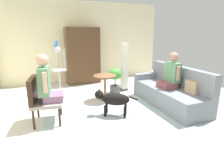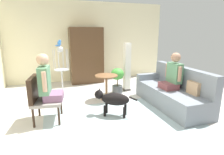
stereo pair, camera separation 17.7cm
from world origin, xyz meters
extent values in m
plane|color=beige|center=(0.00, 0.00, 0.00)|extent=(8.01, 8.01, 0.00)
cube|color=beige|center=(0.00, 3.40, 1.41)|extent=(6.05, 0.12, 2.82)
cube|color=#9EB2B7|center=(0.04, -0.19, 0.00)|extent=(3.03, 2.04, 0.01)
cube|color=slate|center=(1.44, 0.16, 0.22)|extent=(0.81, 2.08, 0.44)
cube|color=slate|center=(1.75, 0.16, 0.69)|extent=(0.18, 2.08, 0.50)
cube|color=slate|center=(1.44, 1.11, 0.52)|extent=(0.81, 0.18, 0.16)
cube|color=tan|center=(1.62, -0.37, 0.58)|extent=(0.10, 0.32, 0.28)
cylinder|color=black|center=(-1.10, 0.50, 0.19)|extent=(0.04, 0.04, 0.38)
cylinder|color=black|center=(-1.17, -0.01, 0.19)|extent=(0.04, 0.04, 0.38)
cylinder|color=black|center=(-1.56, 0.56, 0.19)|extent=(0.04, 0.04, 0.38)
cylinder|color=black|center=(-1.63, 0.05, 0.19)|extent=(0.04, 0.04, 0.38)
cube|color=gray|center=(-1.37, 0.28, 0.41)|extent=(0.64, 0.69, 0.06)
cube|color=black|center=(-1.61, 0.31, 0.68)|extent=(0.16, 0.62, 0.48)
cube|color=brown|center=(1.36, 0.16, 0.51)|extent=(0.34, 0.39, 0.14)
cube|color=#598C66|center=(1.51, 0.16, 0.82)|extent=(0.18, 0.39, 0.47)
sphere|color=#A57A60|center=(1.51, 0.16, 1.18)|extent=(0.22, 0.22, 0.22)
cylinder|color=#A57A60|center=(1.47, -0.08, 0.84)|extent=(0.08, 0.08, 0.33)
cylinder|color=#A57A60|center=(1.47, 0.39, 0.84)|extent=(0.08, 0.08, 0.33)
cube|color=slate|center=(-1.24, 0.26, 0.51)|extent=(0.41, 0.46, 0.14)
cube|color=#598C66|center=(-1.39, 0.28, 0.85)|extent=(0.23, 0.43, 0.53)
sphere|color=tan|center=(-1.39, 0.28, 1.25)|extent=(0.23, 0.23, 0.23)
cylinder|color=tan|center=(-1.31, 0.52, 0.87)|extent=(0.08, 0.08, 0.37)
cylinder|color=tan|center=(-1.38, 0.03, 0.87)|extent=(0.08, 0.08, 0.37)
cylinder|color=brown|center=(0.09, 1.04, 0.66)|extent=(0.59, 0.59, 0.02)
cylinder|color=brown|center=(0.09, 1.04, 0.32)|extent=(0.06, 0.06, 0.64)
cylinder|color=brown|center=(0.09, 1.04, 0.01)|extent=(0.30, 0.30, 0.03)
ellipsoid|color=black|center=(-0.01, 0.06, 0.37)|extent=(0.65, 0.53, 0.26)
sphere|color=black|center=(-0.32, 0.24, 0.45)|extent=(0.19, 0.19, 0.19)
cone|color=black|center=(-0.34, 0.19, 0.54)|extent=(0.06, 0.06, 0.06)
cone|color=black|center=(-0.30, 0.28, 0.54)|extent=(0.06, 0.06, 0.06)
cylinder|color=black|center=(0.32, -0.13, 0.41)|extent=(0.17, 0.12, 0.10)
cylinder|color=black|center=(-0.23, 0.09, 0.12)|extent=(0.06, 0.06, 0.24)
cylinder|color=black|center=(-0.15, 0.23, 0.12)|extent=(0.06, 0.06, 0.24)
cylinder|color=black|center=(0.13, -0.12, 0.12)|extent=(0.06, 0.06, 0.24)
cylinder|color=black|center=(0.21, 0.02, 0.12)|extent=(0.06, 0.06, 0.24)
cylinder|color=silver|center=(-0.99, 1.68, 0.01)|extent=(0.36, 0.36, 0.03)
cylinder|color=silver|center=(-0.99, 1.68, 0.38)|extent=(0.04, 0.04, 0.75)
cylinder|color=silver|center=(-0.99, 1.68, 0.76)|extent=(0.40, 0.40, 0.02)
cylinder|color=silver|center=(-0.80, 1.68, 1.04)|extent=(0.01, 0.01, 0.54)
cylinder|color=silver|center=(-0.84, 1.79, 1.04)|extent=(0.01, 0.01, 0.54)
cylinder|color=silver|center=(-0.94, 1.86, 1.04)|extent=(0.01, 0.01, 0.54)
cylinder|color=silver|center=(-1.05, 1.86, 1.04)|extent=(0.01, 0.01, 0.54)
cylinder|color=silver|center=(-1.15, 1.79, 1.04)|extent=(0.01, 0.01, 0.54)
cylinder|color=silver|center=(-1.18, 1.68, 1.04)|extent=(0.01, 0.01, 0.54)
cylinder|color=silver|center=(-1.15, 1.57, 1.04)|extent=(0.01, 0.01, 0.54)
cylinder|color=silver|center=(-1.05, 1.50, 1.04)|extent=(0.01, 0.01, 0.54)
cylinder|color=silver|center=(-0.94, 1.50, 1.04)|extent=(0.01, 0.01, 0.54)
cylinder|color=silver|center=(-0.84, 1.57, 1.04)|extent=(0.01, 0.01, 0.54)
sphere|color=silver|center=(-0.99, 1.68, 1.31)|extent=(0.16, 0.16, 0.16)
ellipsoid|color=blue|center=(-1.01, 1.68, 1.46)|extent=(0.09, 0.10, 0.14)
sphere|color=blue|center=(-0.99, 1.68, 1.53)|extent=(0.07, 0.07, 0.07)
cone|color=#D8BF4C|center=(-0.95, 1.68, 1.53)|extent=(0.03, 0.02, 0.02)
ellipsoid|color=blue|center=(-1.05, 1.68, 1.41)|extent=(0.12, 0.03, 0.04)
cylinder|color=#4C5156|center=(0.55, 1.47, 0.11)|extent=(0.30, 0.30, 0.22)
cylinder|color=brown|center=(0.55, 1.47, 0.32)|extent=(0.03, 0.03, 0.20)
ellipsoid|color=green|center=(0.55, 1.47, 0.58)|extent=(0.38, 0.38, 0.34)
cube|color=#4C4742|center=(0.91, 1.63, 0.03)|extent=(0.20, 0.20, 0.06)
cube|color=white|center=(0.91, 1.63, 0.75)|extent=(0.18, 0.18, 1.39)
cube|color=#4C331E|center=(-0.06, 2.99, 0.96)|extent=(1.13, 0.56, 1.92)
camera|label=1|loc=(-1.39, -3.32, 1.74)|focal=29.31mm
camera|label=2|loc=(-1.22, -3.38, 1.74)|focal=29.31mm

